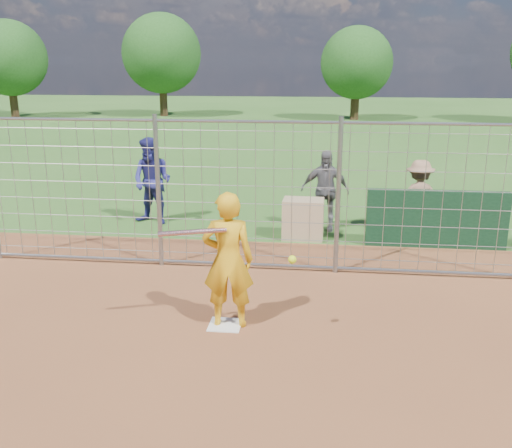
# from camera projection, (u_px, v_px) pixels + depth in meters

# --- Properties ---
(ground) EXTENTS (100.00, 100.00, 0.00)m
(ground) POSITION_uv_depth(u_px,v_px,m) (228.00, 319.00, 7.86)
(ground) COLOR #2D591E
(ground) RESTS_ON ground
(home_plate) EXTENTS (0.43, 0.43, 0.02)m
(home_plate) POSITION_uv_depth(u_px,v_px,m) (225.00, 325.00, 7.67)
(home_plate) COLOR silver
(home_plate) RESTS_ON ground
(dugout_wall) EXTENTS (2.60, 0.20, 1.10)m
(dugout_wall) POSITION_uv_depth(u_px,v_px,m) (436.00, 219.00, 10.76)
(dugout_wall) COLOR #11381E
(dugout_wall) RESTS_ON ground
(batter) EXTENTS (0.71, 0.50, 1.84)m
(batter) POSITION_uv_depth(u_px,v_px,m) (228.00, 260.00, 7.45)
(batter) COLOR gold
(batter) RESTS_ON ground
(bystander_a) EXTENTS (1.07, 0.93, 1.87)m
(bystander_a) POSITION_uv_depth(u_px,v_px,m) (152.00, 181.00, 12.25)
(bystander_a) COLOR navy
(bystander_a) RESTS_ON ground
(bystander_b) EXTENTS (1.02, 0.48, 1.69)m
(bystander_b) POSITION_uv_depth(u_px,v_px,m) (325.00, 190.00, 11.79)
(bystander_b) COLOR #5B5A5F
(bystander_b) RESTS_ON ground
(bystander_c) EXTENTS (1.03, 0.63, 1.54)m
(bystander_c) POSITION_uv_depth(u_px,v_px,m) (419.00, 198.00, 11.50)
(bystander_c) COLOR #986E53
(bystander_c) RESTS_ON ground
(equipment_bin) EXTENTS (0.82, 0.58, 0.80)m
(equipment_bin) POSITION_uv_depth(u_px,v_px,m) (303.00, 219.00, 11.34)
(equipment_bin) COLOR tan
(equipment_bin) RESTS_ON ground
(equipment_in_play) EXTENTS (1.72, 0.36, 0.38)m
(equipment_in_play) POSITION_uv_depth(u_px,v_px,m) (216.00, 239.00, 7.08)
(equipment_in_play) COLOR silver
(equipment_in_play) RESTS_ON ground
(backstop_fence) EXTENTS (9.08, 0.08, 2.60)m
(backstop_fence) POSITION_uv_depth(u_px,v_px,m) (247.00, 197.00, 9.42)
(backstop_fence) COLOR gray
(backstop_fence) RESTS_ON ground
(tree_line) EXTENTS (44.66, 6.72, 6.48)m
(tree_line) POSITION_uv_depth(u_px,v_px,m) (359.00, 55.00, 33.32)
(tree_line) COLOR #3F2B19
(tree_line) RESTS_ON ground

